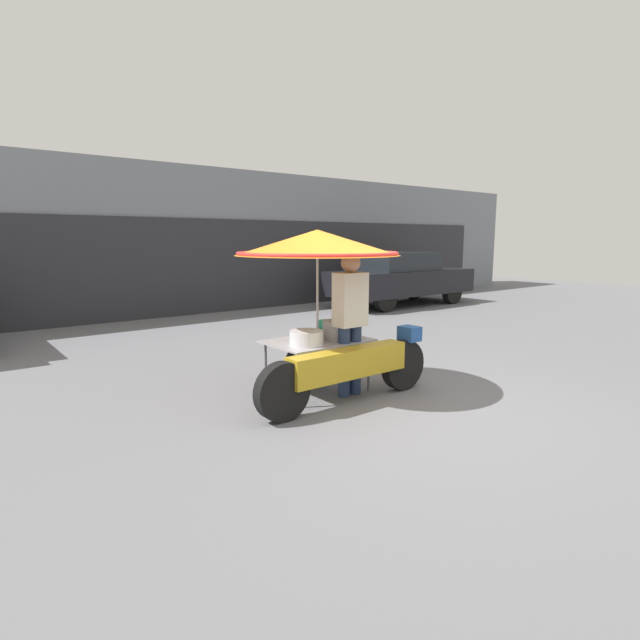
# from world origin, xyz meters

# --- Properties ---
(ground_plane) EXTENTS (36.00, 36.00, 0.00)m
(ground_plane) POSITION_xyz_m (0.00, 0.00, 0.00)
(ground_plane) COLOR slate
(shopfront_building) EXTENTS (28.00, 2.06, 3.60)m
(shopfront_building) POSITION_xyz_m (0.00, 9.02, 1.79)
(shopfront_building) COLOR gray
(shopfront_building) RESTS_ON ground
(vendor_motorcycle_cart) EXTENTS (2.40, 1.94, 1.95)m
(vendor_motorcycle_cart) POSITION_xyz_m (-0.34, 1.02, 1.49)
(vendor_motorcycle_cart) COLOR black
(vendor_motorcycle_cart) RESTS_ON ground
(vendor_person) EXTENTS (0.38, 0.23, 1.69)m
(vendor_person) POSITION_xyz_m (-0.12, 0.76, 0.95)
(vendor_person) COLOR navy
(vendor_person) RESTS_ON ground
(parked_car) EXTENTS (4.39, 1.71, 1.48)m
(parked_car) POSITION_xyz_m (6.46, 6.08, 0.77)
(parked_car) COLOR black
(parked_car) RESTS_ON ground
(potted_plant) EXTENTS (0.70, 0.70, 0.91)m
(potted_plant) POSITION_xyz_m (8.56, 7.38, 0.53)
(potted_plant) COLOR gray
(potted_plant) RESTS_ON ground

